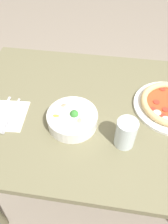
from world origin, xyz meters
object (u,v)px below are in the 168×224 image
fork (11,115)px  glass (126,133)px  knife (2,112)px  bowl (72,118)px

fork → glass: bearing=82.3°
knife → bowl: bearing=88.3°
fork → glass: 0.45m
knife → glass: bearing=82.3°
glass → bowl: bearing=-16.4°
bowl → fork: bowl is taller
bowl → knife: 0.29m
fork → bowl: bearing=89.4°
bowl → glass: 0.21m
fork → knife: 0.04m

